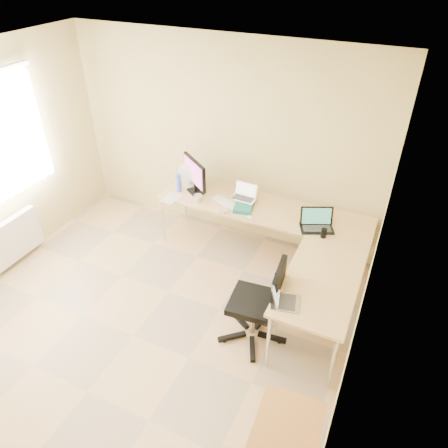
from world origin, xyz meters
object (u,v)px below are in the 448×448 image
at_px(laptop_black, 318,220).
at_px(keyboard, 227,203).
at_px(mug, 198,199).
at_px(laptop_return, 286,295).
at_px(desk_return, 316,307).
at_px(monitor, 195,176).
at_px(desk_fan, 189,176).
at_px(water_bottle, 179,183).
at_px(laptop_center, 244,192).
at_px(desk_main, 261,231).
at_px(office_chair, 253,301).

xyz_separation_m(laptop_black, keyboard, (-1.14, 0.06, -0.11)).
bearing_deg(laptop_black, mug, 158.24).
xyz_separation_m(laptop_black, laptop_return, (0.04, -1.25, -0.02)).
distance_m(desk_return, laptop_black, 0.99).
relative_size(monitor, laptop_black, 1.48).
bearing_deg(desk_fan, desk_return, -14.95).
relative_size(monitor, desk_fan, 1.74).
bearing_deg(water_bottle, laptop_center, 5.88).
height_order(laptop_center, mug, laptop_center).
distance_m(monitor, keyboard, 0.55).
relative_size(laptop_center, laptop_return, 1.01).
bearing_deg(monitor, desk_main, 37.79).
height_order(monitor, office_chair, monitor).
bearing_deg(monitor, office_chair, -7.98).
xyz_separation_m(keyboard, laptop_return, (1.18, -1.31, 0.09)).
bearing_deg(keyboard, desk_main, 33.84).
relative_size(desk_main, laptop_return, 8.80).
bearing_deg(laptop_return, desk_main, 14.65).
distance_m(mug, laptop_return, 1.94).
xyz_separation_m(water_bottle, office_chair, (1.53, -1.22, -0.35)).
bearing_deg(desk_fan, laptop_return, -26.78).
distance_m(monitor, mug, 0.31).
xyz_separation_m(monitor, office_chair, (1.32, -1.28, -0.46)).
distance_m(water_bottle, office_chair, 1.99).
relative_size(monitor, keyboard, 1.23).
height_order(keyboard, laptop_return, laptop_return).
xyz_separation_m(desk_return, laptop_black, (-0.26, 0.83, 0.48)).
relative_size(desk_main, laptop_center, 8.72).
relative_size(mug, laptop_return, 0.36).
bearing_deg(desk_main, laptop_return, -62.17).
xyz_separation_m(keyboard, water_bottle, (-0.70, 0.02, 0.11)).
relative_size(mug, office_chair, 0.11).
relative_size(laptop_center, keyboard, 0.69).
relative_size(desk_return, desk_fan, 4.14).
bearing_deg(water_bottle, desk_return, -23.44).
xyz_separation_m(desk_main, water_bottle, (-1.13, -0.09, 0.49)).
relative_size(laptop_center, desk_fan, 0.97).
height_order(desk_main, desk_fan, desk_fan).
height_order(desk_fan, laptop_return, desk_fan).
height_order(laptop_center, keyboard, laptop_center).
relative_size(desk_fan, laptop_return, 1.04).
bearing_deg(laptop_center, water_bottle, -171.58).
bearing_deg(laptop_return, desk_return, -40.57).
bearing_deg(mug, laptop_center, 24.08).
xyz_separation_m(laptop_black, mug, (-1.49, -0.06, -0.07)).
xyz_separation_m(desk_return, desk_fan, (-2.04, 1.06, 0.52)).
bearing_deg(water_bottle, office_chair, -38.55).
distance_m(desk_return, laptop_return, 0.67).
height_order(keyboard, water_bottle, water_bottle).
distance_m(keyboard, water_bottle, 0.71).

